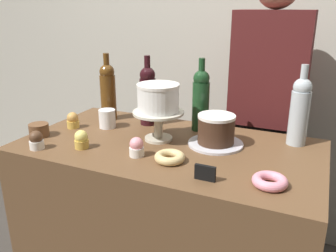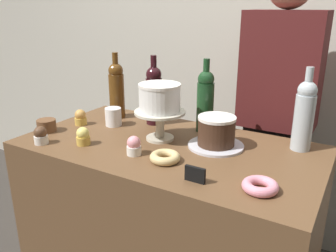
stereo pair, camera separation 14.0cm
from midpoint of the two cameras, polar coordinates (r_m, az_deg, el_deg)
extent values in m
cube|color=#BCB7A8|center=(2.17, 14.56, 15.34)|extent=(6.00, 0.05, 2.60)
cube|color=brown|center=(1.65, 2.55, -17.43)|extent=(1.21, 0.65, 0.88)
cylinder|color=beige|center=(1.48, 1.39, -2.01)|extent=(0.12, 0.12, 0.01)
cylinder|color=beige|center=(1.46, 1.41, 0.10)|extent=(0.04, 0.04, 0.10)
cylinder|color=beige|center=(1.44, 1.43, 2.23)|extent=(0.21, 0.21, 0.01)
cylinder|color=white|center=(1.43, 1.44, 4.38)|extent=(0.17, 0.17, 0.10)
cylinder|color=white|center=(1.41, 1.46, 6.62)|extent=(0.17, 0.17, 0.01)
cylinder|color=silver|center=(1.43, 10.60, -3.21)|extent=(0.22, 0.22, 0.01)
cylinder|color=#3D2619|center=(1.41, 10.74, -1.04)|extent=(0.15, 0.15, 0.11)
cylinder|color=white|center=(1.39, 10.89, 1.23)|extent=(0.15, 0.15, 0.01)
cylinder|color=black|center=(1.65, 0.14, 4.04)|extent=(0.08, 0.08, 0.22)
sphere|color=black|center=(1.62, 0.15, 8.37)|extent=(0.07, 0.07, 0.07)
cylinder|color=black|center=(1.61, 0.15, 10.15)|extent=(0.03, 0.03, 0.08)
cylinder|color=#193D1E|center=(1.57, 8.62, 2.98)|extent=(0.08, 0.08, 0.22)
sphere|color=#193D1E|center=(1.54, 8.85, 7.54)|extent=(0.07, 0.07, 0.07)
cylinder|color=#193D1E|center=(1.53, 8.95, 9.40)|extent=(0.03, 0.03, 0.08)
cylinder|color=#B2BCC1|center=(1.47, 23.76, 0.45)|extent=(0.08, 0.08, 0.22)
sphere|color=#B2BCC1|center=(1.44, 24.43, 5.26)|extent=(0.07, 0.07, 0.07)
cylinder|color=#B2BCC1|center=(1.43, 24.71, 7.24)|extent=(0.03, 0.03, 0.08)
cylinder|color=#5B3814|center=(1.76, -6.09, 4.86)|extent=(0.08, 0.08, 0.22)
sphere|color=#5B3814|center=(1.73, -6.23, 8.94)|extent=(0.07, 0.07, 0.07)
cylinder|color=#5B3814|center=(1.72, -6.29, 10.60)|extent=(0.03, 0.03, 0.08)
cylinder|color=white|center=(1.33, -2.57, -4.04)|extent=(0.06, 0.06, 0.03)
sphere|color=pink|center=(1.32, -2.59, -2.79)|extent=(0.05, 0.05, 0.05)
cylinder|color=gold|center=(1.45, -10.97, -2.40)|extent=(0.06, 0.06, 0.03)
sphere|color=#EFDB6B|center=(1.44, -11.05, -1.23)|extent=(0.05, 0.05, 0.05)
cylinder|color=white|center=(1.50, -17.51, -2.18)|extent=(0.06, 0.06, 0.03)
sphere|color=brown|center=(1.49, -17.63, -1.06)|extent=(0.05, 0.05, 0.05)
cylinder|color=gold|center=(1.70, -11.77, 0.75)|extent=(0.06, 0.06, 0.03)
sphere|color=#CC9347|center=(1.69, -11.84, 1.76)|extent=(0.05, 0.05, 0.05)
torus|color=#E0C17F|center=(1.27, 2.66, -5.17)|extent=(0.11, 0.11, 0.03)
torus|color=pink|center=(1.13, 18.30, -9.39)|extent=(0.11, 0.11, 0.03)
cylinder|color=brown|center=(1.64, -16.85, -0.70)|extent=(0.08, 0.08, 0.01)
cylinder|color=brown|center=(1.64, -16.89, -0.34)|extent=(0.08, 0.08, 0.01)
cylinder|color=brown|center=(1.64, -16.92, 0.03)|extent=(0.08, 0.08, 0.01)
cylinder|color=brown|center=(1.63, -16.96, 0.39)|extent=(0.08, 0.08, 0.01)
cylinder|color=brown|center=(1.63, -17.00, 0.76)|extent=(0.08, 0.08, 0.01)
cube|color=black|center=(1.14, 8.00, -7.91)|extent=(0.07, 0.01, 0.05)
cylinder|color=white|center=(1.65, -6.53, 1.47)|extent=(0.08, 0.08, 0.08)
cube|color=black|center=(2.02, 17.95, -11.35)|extent=(0.28, 0.18, 0.85)
cube|color=#4C1919|center=(1.79, 20.23, 8.46)|extent=(0.36, 0.22, 0.55)
camera|label=1|loc=(0.07, -87.14, 0.99)|focal=37.37mm
camera|label=2|loc=(0.07, 92.86, -0.99)|focal=37.37mm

